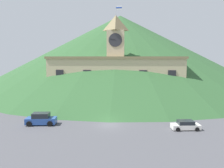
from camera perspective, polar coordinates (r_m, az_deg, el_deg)
ground_plane at (r=38.32m, az=-0.83°, el=-10.67°), size 160.00×160.00×0.00m
civic_building at (r=58.98m, az=0.98°, el=2.12°), size 35.80×9.03×25.10m
banner_fence at (r=52.65m, az=0.56°, el=-4.51°), size 30.25×0.12×2.37m
hillside_backdrop at (r=93.90m, az=2.13°, el=8.66°), size 111.79×111.79×29.14m
street_lamp_far_left at (r=55.40m, az=-11.47°, el=-1.70°), size 1.26×0.36×4.70m
street_lamp_left at (r=53.43m, az=1.41°, el=-1.64°), size 1.26×0.36×5.05m
street_lamp_center at (r=54.00m, az=12.92°, el=-1.50°), size 1.26×0.36×5.37m
car_white_taxi at (r=37.75m, az=18.65°, el=-10.20°), size 4.66×2.49×1.50m
car_green_wagon at (r=50.38m, az=14.65°, el=-5.79°), size 4.77×2.52×1.55m
car_blue_van at (r=40.18m, az=-18.02°, el=-8.75°), size 5.28×2.80×2.10m
car_gray_pickup at (r=49.24m, az=-7.21°, el=-5.80°), size 5.44×2.69×1.75m
car_silver_hatch at (r=46.34m, az=8.63°, el=-6.77°), size 3.99×2.19×1.50m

